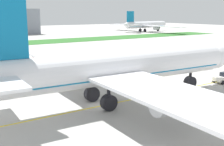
% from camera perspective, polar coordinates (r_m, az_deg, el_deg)
% --- Properties ---
extents(ground_plane, '(600.00, 600.00, 0.00)m').
position_cam_1_polar(ground_plane, '(48.69, -2.38, -6.49)').
color(ground_plane, '#ADAAA5').
rests_on(ground_plane, ground).
extents(apron_taxi_line, '(280.00, 0.36, 0.01)m').
position_cam_1_polar(apron_taxi_line, '(48.66, -2.36, -6.50)').
color(apron_taxi_line, yellow).
rests_on(apron_taxi_line, ground).
extents(airliner_foreground, '(55.25, 87.87, 17.77)m').
position_cam_1_polar(airliner_foreground, '(48.78, 0.46, 0.88)').
color(airliner_foreground, white).
rests_on(airliner_foreground, ground).
extents(pushback_tug, '(5.92, 2.79, 2.27)m').
position_cam_1_polar(pushback_tug, '(68.86, 20.97, -0.94)').
color(pushback_tug, white).
rests_on(pushback_tug, ground).
extents(service_truck_baggage_loader, '(5.32, 2.79, 3.05)m').
position_cam_1_polar(service_truck_baggage_loader, '(87.04, -14.20, 2.39)').
color(service_truck_baggage_loader, '#B21E19').
rests_on(service_truck_baggage_loader, ground).
extents(parked_airliner_far_right, '(49.55, 78.75, 16.47)m').
position_cam_1_polar(parked_airliner_far_right, '(241.14, 6.45, 9.37)').
color(parked_airliner_far_right, white).
rests_on(parked_airliner_far_right, ground).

